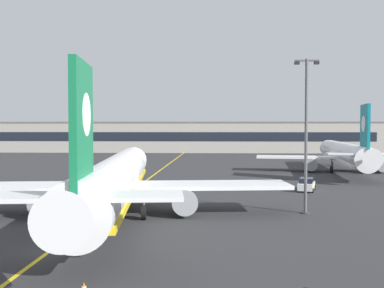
% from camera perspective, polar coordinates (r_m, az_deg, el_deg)
% --- Properties ---
extents(ground_plane, '(400.00, 400.00, 0.00)m').
position_cam_1_polar(ground_plane, '(30.97, -17.00, -13.00)').
color(ground_plane, '#2D2D30').
extents(taxiway_centreline, '(2.80, 179.99, 0.01)m').
position_cam_1_polar(taxiway_centreline, '(59.55, -7.17, -5.60)').
color(taxiway_centreline, yellow).
rests_on(taxiway_centreline, ground).
extents(airliner_foreground, '(32.33, 41.51, 11.65)m').
position_cam_1_polar(airliner_foreground, '(40.43, -9.88, -4.51)').
color(airliner_foreground, white).
rests_on(airliner_foreground, ground).
extents(airliner_background, '(31.59, 40.55, 11.38)m').
position_cam_1_polar(airliner_background, '(82.89, 19.28, -1.23)').
color(airliner_background, white).
rests_on(airliner_background, ground).
extents(apron_lamp_post, '(2.24, 0.90, 14.39)m').
position_cam_1_polar(apron_lamp_post, '(42.11, 14.63, 1.36)').
color(apron_lamp_post, '#515156').
rests_on(apron_lamp_post, ground).
extents(service_car_third, '(3.02, 4.55, 1.79)m').
position_cam_1_polar(service_car_third, '(57.59, 14.68, -5.16)').
color(service_car_third, white).
rests_on(service_car_third, ground).
extents(safety_cone_by_nose_gear, '(0.44, 0.44, 0.55)m').
position_cam_1_polar(safety_cone_by_nose_gear, '(56.02, -4.81, -5.82)').
color(safety_cone_by_nose_gear, orange).
rests_on(safety_cone_by_nose_gear, ground).
extents(safety_cone_by_tail, '(0.44, 0.44, 0.55)m').
position_cam_1_polar(safety_cone_by_tail, '(22.95, -13.89, -17.76)').
color(safety_cone_by_tail, orange).
rests_on(safety_cone_by_tail, ground).
extents(terminal_building, '(133.53, 12.40, 9.88)m').
position_cam_1_polar(terminal_building, '(142.82, -2.83, 0.94)').
color(terminal_building, '#9E998E').
rests_on(terminal_building, ground).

